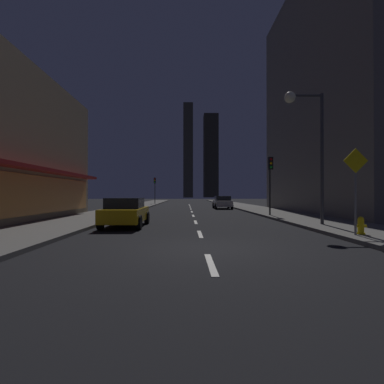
{
  "coord_description": "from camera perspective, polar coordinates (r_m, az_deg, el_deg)",
  "views": [
    {
      "loc": [
        -0.59,
        -8.92,
        1.62
      ],
      "look_at": [
        0.0,
        18.1,
        1.84
      ],
      "focal_mm": 27.87,
      "sensor_mm": 36.0,
      "label": 1
    }
  ],
  "objects": [
    {
      "name": "building_apartment_right",
      "position": [
        30.35,
        29.88,
        15.92
      ],
      "size": [
        11.0,
        20.0,
        20.31
      ],
      "primitive_type": "cube",
      "color": "slate",
      "rests_on": "ground"
    },
    {
      "name": "street_lamp_right",
      "position": [
        16.18,
        20.9,
        11.85
      ],
      "size": [
        1.96,
        0.56,
        6.58
      ],
      "color": "#38383D",
      "rests_on": "sidewalk_right"
    },
    {
      "name": "skyscraper_distant_tall",
      "position": [
        157.31,
        -0.75,
        7.93
      ],
      "size": [
        5.0,
        5.5,
        49.2
      ],
      "primitive_type": "cube",
      "color": "#3D3A2E",
      "rests_on": "ground"
    },
    {
      "name": "fire_hydrant_far_left",
      "position": [
        28.62,
        -11.96,
        -2.8
      ],
      "size": [
        0.42,
        0.3,
        0.65
      ],
      "color": "#B2B2B2",
      "rests_on": "sidewalk_left"
    },
    {
      "name": "fire_hydrant_yellow_near",
      "position": [
        12.72,
        29.59,
        -5.68
      ],
      "size": [
        0.42,
        0.3,
        0.65
      ],
      "color": "yellow",
      "rests_on": "sidewalk_right"
    },
    {
      "name": "sidewalk_right",
      "position": [
        41.64,
        9.26,
        -2.59
      ],
      "size": [
        4.0,
        76.0,
        0.15
      ],
      "primitive_type": "cube",
      "color": "#605E59",
      "rests_on": "ground"
    },
    {
      "name": "skyscraper_distant_mid",
      "position": [
        167.32,
        3.61,
        6.87
      ],
      "size": [
        7.92,
        8.56,
        45.99
      ],
      "primitive_type": "cube",
      "color": "#2D2B22",
      "rests_on": "ground"
    },
    {
      "name": "traffic_light_near_right",
      "position": [
        22.12,
        14.76,
        3.61
      ],
      "size": [
        0.32,
        0.48,
        4.2
      ],
      "color": "#2D2D2D",
      "rests_on": "sidewalk_right"
    },
    {
      "name": "car_parked_far",
      "position": [
        33.95,
        5.84,
        -1.96
      ],
      "size": [
        1.98,
        4.24,
        1.45
      ],
      "color": "silver",
      "rests_on": "ground"
    },
    {
      "name": "pedestrian_crossing_sign",
      "position": [
        12.36,
        28.8,
        1.41
      ],
      "size": [
        0.91,
        0.08,
        3.15
      ],
      "color": "slate",
      "rests_on": "sidewalk_right"
    },
    {
      "name": "lane_marking_center",
      "position": [
        27.77,
        -0.03,
        -3.81
      ],
      "size": [
        0.16,
        43.8,
        0.01
      ],
      "color": "silver",
      "rests_on": "ground"
    },
    {
      "name": "ground_plane",
      "position": [
        40.96,
        -0.42,
        -2.81
      ],
      "size": [
        78.0,
        136.0,
        0.1
      ],
      "primitive_type": "cube",
      "color": "black"
    },
    {
      "name": "traffic_light_far_left",
      "position": [
        47.97,
        -7.12,
        1.41
      ],
      "size": [
        0.32,
        0.48,
        4.2
      ],
      "color": "#2D2D2D",
      "rests_on": "sidewalk_left"
    },
    {
      "name": "sidewalk_left",
      "position": [
        41.45,
        -10.16,
        -2.6
      ],
      "size": [
        4.0,
        76.0,
        0.15
      ],
      "primitive_type": "cube",
      "color": "#605E59",
      "rests_on": "ground"
    },
    {
      "name": "car_parked_near",
      "position": [
        15.36,
        -12.58,
        -3.75
      ],
      "size": [
        1.98,
        4.24,
        1.45
      ],
      "color": "gold",
      "rests_on": "ground"
    }
  ]
}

